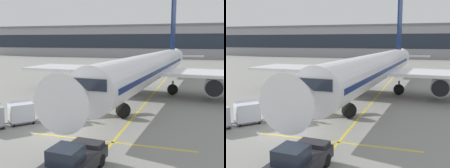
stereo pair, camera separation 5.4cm
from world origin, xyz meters
TOP-DOWN VIEW (x-y plane):
  - ground_plane at (0.00, 0.00)m, footprint 600.00×600.00m
  - parked_airplane at (4.50, 16.82)m, footprint 35.87×45.32m
  - belt_loader at (-0.09, 5.50)m, footprint 4.21×5.10m
  - baggage_cart_lead at (-2.12, 2.68)m, footprint 2.52×2.57m
  - baggage_cart_second at (-4.09, 0.97)m, footprint 2.52×2.57m
  - pushback_tug at (4.13, -6.06)m, footprint 2.40×4.53m
  - ground_crew_by_loader at (-2.80, 3.78)m, footprint 0.35×0.55m
  - ground_crew_by_carts at (-0.73, 5.14)m, footprint 0.53×0.38m
  - ground_crew_marshaller at (-0.05, 3.39)m, footprint 0.41×0.49m
  - safety_cone_engine_keepout at (-0.96, 15.77)m, footprint 0.53×0.53m
  - apron_guidance_line_lead_in at (4.71, 15.95)m, footprint 0.20×110.00m
  - apron_guidance_line_stop_bar at (4.45, -0.92)m, footprint 12.00×0.20m
  - terminal_building at (-12.59, 101.37)m, footprint 147.24×18.29m

SIDE VIEW (x-z plane):
  - ground_plane at x=0.00m, z-range 0.00..0.00m
  - apron_guidance_line_lead_in at x=4.71m, z-range 0.00..0.01m
  - apron_guidance_line_stop_bar at x=4.45m, z-range 0.00..0.01m
  - safety_cone_engine_keepout at x=-0.96m, z-range -0.01..0.60m
  - pushback_tug at x=4.13m, z-range -0.09..1.74m
  - belt_loader at x=-0.09m, z-range -0.55..2.21m
  - ground_crew_by_loader at x=-2.80m, z-range 0.13..1.87m
  - ground_crew_by_carts at x=-0.73m, z-range 0.13..1.87m
  - ground_crew_marshaller at x=-0.05m, z-range 0.13..1.87m
  - baggage_cart_lead at x=-2.12m, z-range 0.04..1.96m
  - baggage_cart_second at x=-4.09m, z-range 0.04..1.96m
  - parked_airplane at x=4.50m, z-range -3.99..11.14m
  - terminal_building at x=-12.59m, z-range -0.05..13.63m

